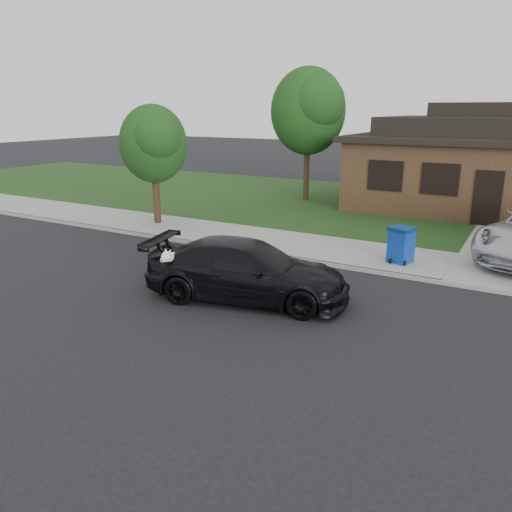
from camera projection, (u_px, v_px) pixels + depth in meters
The scene contains 9 objects.
ground at pixel (256, 301), 12.24m from camera, with size 120.00×120.00×0.00m, color black.
sidewalk at pixel (331, 250), 16.39m from camera, with size 60.00×3.00×0.12m, color gray.
curb at pixel (313, 262), 15.14m from camera, with size 60.00×0.12×0.12m, color gray.
lawn at pixel (395, 209), 23.06m from camera, with size 60.00×13.00×0.13m, color #193814.
sedan at pixel (247, 270), 12.19m from camera, with size 5.33×3.04×1.45m.
recycling_bin at pixel (401, 244), 14.77m from camera, with size 0.81×0.81×1.07m.
house at pixel (500, 164), 22.23m from camera, with size 12.60×8.60×4.65m.
tree_0 at pixel (310, 110), 23.75m from camera, with size 3.78×3.60×6.34m.
tree_2 at pixel (154, 143), 19.07m from camera, with size 2.73×2.60×4.59m.
Camera 1 is at (5.66, -9.92, 4.53)m, focal length 35.00 mm.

